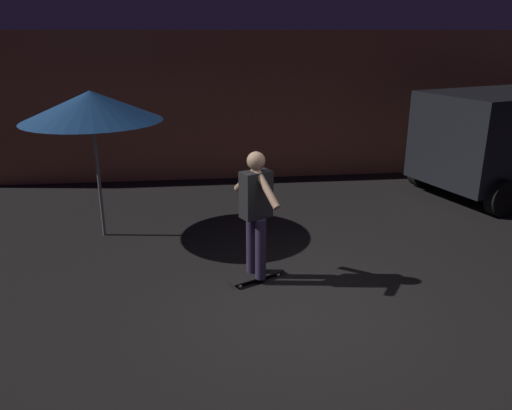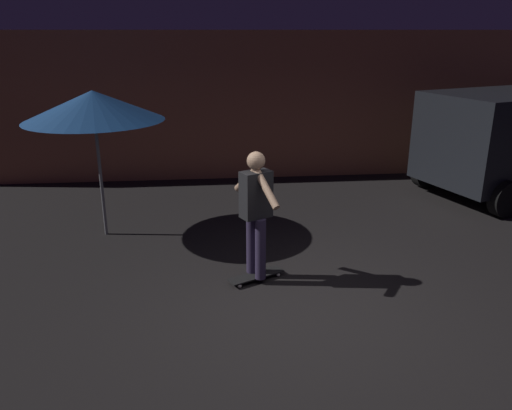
{
  "view_description": "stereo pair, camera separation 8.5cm",
  "coord_description": "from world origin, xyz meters",
  "views": [
    {
      "loc": [
        -1.15,
        -5.17,
        3.14
      ],
      "look_at": [
        -0.46,
        0.85,
        1.05
      ],
      "focal_mm": 35.61,
      "sensor_mm": 36.0,
      "label": 1
    },
    {
      "loc": [
        -1.06,
        -5.18,
        3.14
      ],
      "look_at": [
        -0.46,
        0.85,
        1.05
      ],
      "focal_mm": 35.61,
      "sensor_mm": 36.0,
      "label": 2
    }
  ],
  "objects": [
    {
      "name": "ground_plane",
      "position": [
        0.0,
        0.0,
        0.0
      ],
      "size": [
        28.0,
        28.0,
        0.0
      ],
      "primitive_type": "plane",
      "color": "black"
    },
    {
      "name": "patio_umbrella",
      "position": [
        -2.72,
        2.67,
        2.07
      ],
      "size": [
        2.1,
        2.1,
        2.3
      ],
      "color": "slate",
      "rests_on": "ground_plane"
    },
    {
      "name": "skater",
      "position": [
        -0.46,
        0.85,
        1.04
      ],
      "size": [
        0.52,
        0.92,
        1.67
      ],
      "color": "#382D4C",
      "rests_on": "skateboard_ridden"
    },
    {
      "name": "low_building",
      "position": [
        -0.05,
        7.96,
        1.57
      ],
      "size": [
        13.48,
        4.38,
        3.15
      ],
      "color": "#B76B4C",
      "rests_on": "ground_plane"
    },
    {
      "name": "skateboard_ridden",
      "position": [
        -0.46,
        0.85,
        0.06
      ],
      "size": [
        0.79,
        0.52,
        0.07
      ],
      "color": "black",
      "rests_on": "ground_plane"
    }
  ]
}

